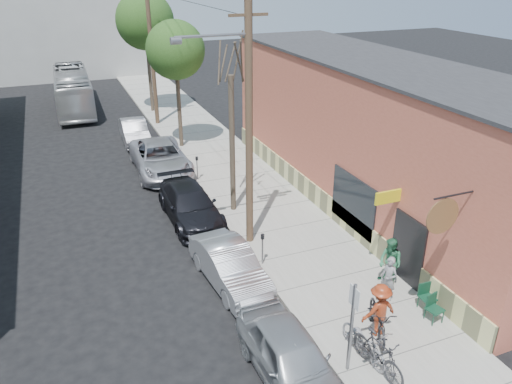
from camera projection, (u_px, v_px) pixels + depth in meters
name	position (u px, v px, depth m)	size (l,w,h in m)	color
ground	(221.00, 310.00, 16.28)	(120.00, 120.00, 0.00)	black
sidewalk	(230.00, 171.00, 26.96)	(4.50, 58.00, 0.15)	#9D9B92
cafe_building	(374.00, 136.00, 22.19)	(6.60, 20.20, 6.61)	#B95A45
end_cap_building	(62.00, 12.00, 48.40)	(18.00, 8.00, 12.00)	#AEADA9
sign_post	(352.00, 320.00, 13.02)	(0.07, 0.45, 2.80)	slate
parking_meter_near	(263.00, 244.00, 18.18)	(0.14, 0.14, 1.24)	slate
parking_meter_far	(197.00, 164.00, 25.39)	(0.14, 0.14, 1.24)	slate
utility_pole_near	(247.00, 113.00, 17.88)	(3.57, 0.28, 10.00)	#503A28
utility_pole_far	(151.00, 46.00, 32.63)	(1.80, 0.28, 10.00)	#503A28
tree_bare	(232.00, 146.00, 21.39)	(0.24, 0.24, 6.05)	#44392C
tree_leafy_mid	(175.00, 50.00, 28.12)	(3.34, 3.34, 7.37)	#44392C
tree_leafy_far	(145.00, 21.00, 35.06)	(4.08, 4.08, 8.52)	#44392C
patio_chair_a	(428.00, 298.00, 15.91)	(0.50, 0.50, 0.88)	#103926
patio_chair_b	(435.00, 309.00, 15.39)	(0.50, 0.50, 0.88)	#103926
patron_grey	(389.00, 279.00, 16.26)	(0.58, 0.38, 1.58)	gray
patron_green	(390.00, 263.00, 16.95)	(0.87, 0.67, 1.78)	#2E744D
cyclist	(379.00, 310.00, 14.69)	(1.11, 0.64, 1.72)	maroon
cyclist_bike	(378.00, 318.00, 14.82)	(0.73, 2.09, 1.10)	black
parked_bike_a	(378.00, 354.00, 13.41)	(0.56, 1.99, 1.20)	black
parked_bike_b	(364.00, 342.00, 13.98)	(0.67, 1.92, 1.01)	slate
car_0	(291.00, 358.00, 13.26)	(1.78, 4.43, 1.51)	#A9ADB1
car_1	(230.00, 266.00, 17.37)	(1.50, 4.31, 1.42)	#B5B8BE
car_2	(190.00, 205.00, 21.72)	(2.05, 5.04, 1.46)	black
car_3	(160.00, 158.00, 26.67)	(2.69, 5.84, 1.62)	#B9B9C1
car_4	(135.00, 131.00, 31.24)	(1.49, 4.28, 1.41)	#96969D
bus	(73.00, 90.00, 38.01)	(2.48, 10.60, 2.95)	silver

